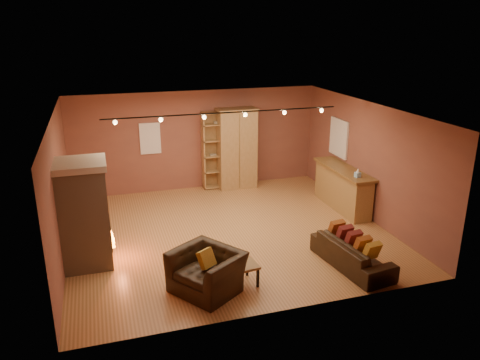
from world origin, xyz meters
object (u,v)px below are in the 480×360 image
object	(u,v)px
bookcase	(218,149)
armchair	(207,265)
armoire	(237,148)
fireplace	(85,214)
loveseat	(352,248)
coffee_table	(241,266)
bar_counter	(342,188)

from	to	relation	value
bookcase	armchair	xyz separation A→B (m)	(-1.62, -5.39, -0.62)
armoire	armchair	world-z (taller)	armoire
fireplace	armchair	xyz separation A→B (m)	(2.00, -1.66, -0.55)
fireplace	loveseat	bearing A→B (deg)	-18.46
armchair	bookcase	bearing A→B (deg)	129.01
armchair	coffee_table	xyz separation A→B (m)	(0.65, 0.03, -0.15)
armoire	coffee_table	distance (m)	5.45
loveseat	coffee_table	size ratio (longest dim) A/B	3.14
bar_counter	armchair	xyz separation A→B (m)	(-4.24, -2.82, -0.04)
armoire	coffee_table	xyz separation A→B (m)	(-1.49, -5.19, -0.80)
bookcase	fireplace	bearing A→B (deg)	-134.09
loveseat	armchair	size ratio (longest dim) A/B	1.39
fireplace	loveseat	size ratio (longest dim) A/B	1.11
bookcase	bar_counter	distance (m)	3.72
fireplace	armoire	xyz separation A→B (m)	(4.13, 3.56, 0.10)
bookcase	armoire	distance (m)	0.55
armoire	bar_counter	bearing A→B (deg)	-48.67
bar_counter	armoire	bearing A→B (deg)	131.33
fireplace	bar_counter	world-z (taller)	fireplace
fireplace	armoire	size ratio (longest dim) A/B	0.92
coffee_table	bookcase	bearing A→B (deg)	79.75
bar_counter	loveseat	distance (m)	3.10
coffee_table	armchair	bearing A→B (deg)	-177.52
bookcase	bar_counter	size ratio (longest dim) A/B	0.99
bookcase	coffee_table	world-z (taller)	bookcase
armoire	bookcase	bearing A→B (deg)	161.24
bar_counter	coffee_table	bearing A→B (deg)	-142.17
coffee_table	fireplace	bearing A→B (deg)	148.40
bookcase	loveseat	world-z (taller)	bookcase
bookcase	loveseat	distance (m)	5.58
bookcase	coffee_table	bearing A→B (deg)	-100.25
armoire	armchair	xyz separation A→B (m)	(-2.13, -5.21, -0.65)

